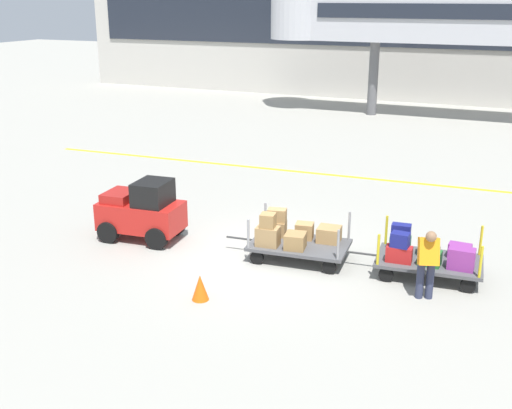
# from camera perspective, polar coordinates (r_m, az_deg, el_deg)

# --- Properties ---
(ground_plane) EXTENTS (120.00, 120.00, 0.00)m
(ground_plane) POSITION_cam_1_polar(r_m,az_deg,el_deg) (15.44, 0.53, -4.69)
(ground_plane) COLOR #9E9B91
(apron_lead_line) EXTENTS (17.93, 1.02, 0.01)m
(apron_lead_line) POSITION_cam_1_polar(r_m,az_deg,el_deg) (23.17, 1.37, 3.20)
(apron_lead_line) COLOR yellow
(apron_lead_line) RESTS_ON ground_plane
(terminal_building) EXTENTS (46.31, 2.51, 8.23)m
(terminal_building) POSITION_cam_1_polar(r_m,az_deg,el_deg) (39.51, 15.97, 14.83)
(terminal_building) COLOR #BCB7AD
(terminal_building) RESTS_ON ground_plane
(jet_bridge) EXTENTS (17.83, 3.00, 6.38)m
(jet_bridge) POSITION_cam_1_polar(r_m,az_deg,el_deg) (33.50, 15.28, 15.94)
(jet_bridge) COLOR #B7B7BC
(jet_bridge) RESTS_ON ground_plane
(baggage_tug) EXTENTS (2.18, 1.38, 1.58)m
(baggage_tug) POSITION_cam_1_polar(r_m,az_deg,el_deg) (16.55, -10.14, -0.59)
(baggage_tug) COLOR red
(baggage_tug) RESTS_ON ground_plane
(baggage_cart_lead) EXTENTS (3.05, 1.59, 1.19)m
(baggage_cart_lead) POSITION_cam_1_polar(r_m,az_deg,el_deg) (15.20, 3.47, -2.94)
(baggage_cart_lead) COLOR #4C4C4F
(baggage_cart_lead) RESTS_ON ground_plane
(baggage_cart_middle) EXTENTS (3.05, 1.59, 1.10)m
(baggage_cart_middle) POSITION_cam_1_polar(r_m,az_deg,el_deg) (14.71, 15.10, -4.40)
(baggage_cart_middle) COLOR #4C4C4F
(baggage_cart_middle) RESTS_ON ground_plane
(baggage_handler) EXTENTS (0.51, 0.53, 1.56)m
(baggage_handler) POSITION_cam_1_polar(r_m,az_deg,el_deg) (13.48, 15.08, -4.89)
(baggage_handler) COLOR #2D334C
(baggage_handler) RESTS_ON ground_plane
(safety_cone_near) EXTENTS (0.36, 0.36, 0.55)m
(safety_cone_near) POSITION_cam_1_polar(r_m,az_deg,el_deg) (13.30, -5.02, -7.40)
(safety_cone_near) COLOR #EA590F
(safety_cone_near) RESTS_ON ground_plane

